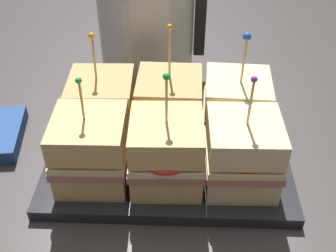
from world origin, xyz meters
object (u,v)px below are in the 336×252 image
object	(u,v)px
sandwich_front_right	(242,154)
sandwich_back_center	(170,107)
kettle_steel	(147,24)
sandwich_front_center	(166,152)
sandwich_back_left	(103,107)
sandwich_front_left	(91,150)
serving_platter	(168,158)
sandwich_back_right	(236,108)

from	to	relation	value
sandwich_front_right	sandwich_back_center	distance (m)	0.14
kettle_steel	sandwich_front_center	bearing A→B (deg)	-80.94
sandwich_back_left	sandwich_front_left	bearing A→B (deg)	-89.38
sandwich_front_center	sandwich_front_right	size ratio (longest dim) A/B	1.00
serving_platter	sandwich_back_right	bearing A→B (deg)	26.38
serving_platter	sandwich_back_center	distance (m)	0.08
sandwich_front_right	sandwich_back_right	world-z (taller)	sandwich_back_right
serving_platter	sandwich_front_right	distance (m)	0.13
sandwich_back_right	sandwich_front_left	bearing A→B (deg)	-153.17
sandwich_front_center	sandwich_back_right	bearing A→B (deg)	45.31
serving_platter	sandwich_front_right	size ratio (longest dim) A/B	2.10
sandwich_front_left	sandwich_back_center	bearing A→B (deg)	44.79
sandwich_front_center	sandwich_back_left	world-z (taller)	sandwich_front_center
sandwich_back_left	sandwich_back_center	distance (m)	0.10
serving_platter	sandwich_front_right	world-z (taller)	sandwich_front_right
sandwich_back_center	sandwich_front_right	bearing A→B (deg)	-45.40
sandwich_front_right	sandwich_back_right	size ratio (longest dim) A/B	0.95
serving_platter	sandwich_back_center	xyz separation A→B (m)	(0.00, 0.05, 0.06)
serving_platter	sandwich_front_left	bearing A→B (deg)	-152.73
sandwich_front_center	sandwich_back_center	size ratio (longest dim) A/B	0.94
sandwich_front_left	sandwich_back_right	bearing A→B (deg)	26.83
serving_platter	sandwich_back_right	size ratio (longest dim) A/B	2.00
sandwich_front_left	kettle_steel	size ratio (longest dim) A/B	0.67
sandwich_back_right	kettle_steel	size ratio (longest dim) A/B	0.74
sandwich_back_center	kettle_steel	bearing A→B (deg)	104.00
sandwich_front_center	kettle_steel	distance (m)	0.31
sandwich_back_left	kettle_steel	xyz separation A→B (m)	(0.05, 0.20, 0.04)
sandwich_front_right	kettle_steel	xyz separation A→B (m)	(-0.15, 0.30, 0.04)
sandwich_front_center	sandwich_back_center	distance (m)	0.10
serving_platter	sandwich_front_left	world-z (taller)	sandwich_front_left
serving_platter	sandwich_back_left	size ratio (longest dim) A/B	2.13
sandwich_front_left	sandwich_front_center	distance (m)	0.10
sandwich_front_left	kettle_steel	distance (m)	0.31
sandwich_front_left	sandwich_back_center	world-z (taller)	sandwich_back_center
sandwich_front_left	sandwich_back_left	distance (m)	0.10
sandwich_back_center	sandwich_back_right	bearing A→B (deg)	0.25
sandwich_back_right	sandwich_back_center	bearing A→B (deg)	-179.75
sandwich_front_center	kettle_steel	xyz separation A→B (m)	(-0.05, 0.30, 0.04)
sandwich_front_center	kettle_steel	size ratio (longest dim) A/B	0.71
sandwich_front_left	kettle_steel	world-z (taller)	kettle_steel
serving_platter	sandwich_back_center	size ratio (longest dim) A/B	1.97
sandwich_front_right	sandwich_back_center	bearing A→B (deg)	134.60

